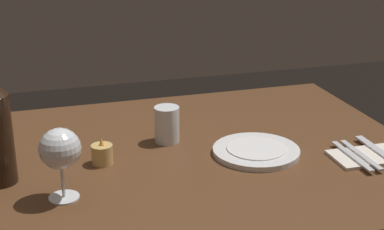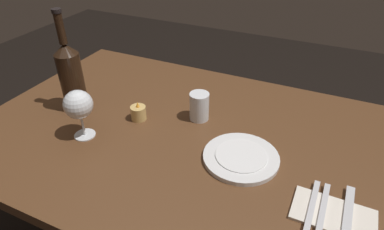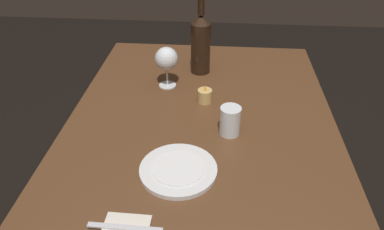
% 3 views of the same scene
% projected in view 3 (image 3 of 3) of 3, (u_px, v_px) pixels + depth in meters
% --- Properties ---
extents(dining_table, '(1.30, 0.90, 0.74)m').
position_uv_depth(dining_table, '(200.00, 146.00, 1.27)').
color(dining_table, '#56351E').
rests_on(dining_table, ground).
extents(wine_glass_left, '(0.09, 0.09, 0.16)m').
position_uv_depth(wine_glass_left, '(166.00, 59.00, 1.38)').
color(wine_glass_left, white).
rests_on(wine_glass_left, dining_table).
extents(wine_bottle, '(0.08, 0.08, 0.35)m').
position_uv_depth(wine_bottle, '(201.00, 42.00, 1.47)').
color(wine_bottle, black).
rests_on(wine_bottle, dining_table).
extents(water_tumbler, '(0.07, 0.07, 0.10)m').
position_uv_depth(water_tumbler, '(230.00, 122.00, 1.16)').
color(water_tumbler, white).
rests_on(water_tumbler, dining_table).
extents(votive_candle, '(0.05, 0.05, 0.07)m').
position_uv_depth(votive_candle, '(205.00, 96.00, 1.33)').
color(votive_candle, '#DBB266').
rests_on(votive_candle, dining_table).
extents(dinner_plate, '(0.22, 0.22, 0.02)m').
position_uv_depth(dinner_plate, '(178.00, 170.00, 1.03)').
color(dinner_plate, white).
rests_on(dinner_plate, dining_table).
extents(fork_outer, '(0.02, 0.18, 0.00)m').
position_uv_depth(fork_outer, '(125.00, 228.00, 0.86)').
color(fork_outer, silver).
rests_on(fork_outer, folded_napkin).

